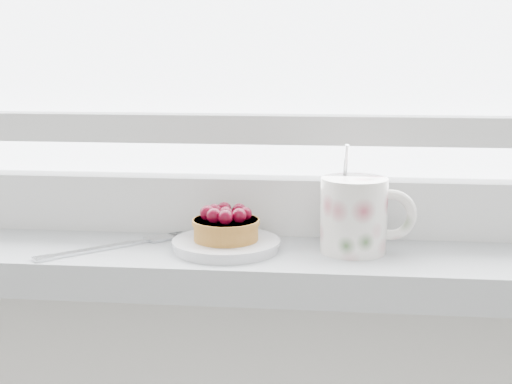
# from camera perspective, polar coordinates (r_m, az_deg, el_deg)

# --- Properties ---
(saucer) EXTENTS (0.12, 0.12, 0.01)m
(saucer) POSITION_cam_1_polar(r_m,az_deg,el_deg) (0.82, -2.40, -4.24)
(saucer) COLOR silver
(saucer) RESTS_ON windowsill
(raspberry_tart) EXTENTS (0.08, 0.08, 0.04)m
(raspberry_tart) POSITION_cam_1_polar(r_m,az_deg,el_deg) (0.81, -2.43, -2.65)
(raspberry_tart) COLOR #996021
(raspberry_tart) RESTS_ON saucer
(floral_mug) EXTENTS (0.11, 0.08, 0.12)m
(floral_mug) POSITION_cam_1_polar(r_m,az_deg,el_deg) (0.81, 8.03, -1.72)
(floral_mug) COLOR white
(floral_mug) RESTS_ON windowsill
(fork) EXTENTS (0.16, 0.15, 0.00)m
(fork) POSITION_cam_1_polar(r_m,az_deg,el_deg) (0.85, -10.93, -4.21)
(fork) COLOR silver
(fork) RESTS_ON windowsill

